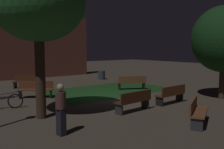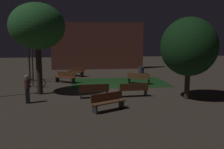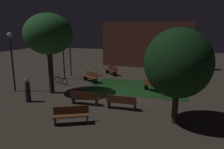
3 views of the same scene
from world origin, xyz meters
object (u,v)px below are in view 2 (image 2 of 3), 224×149
object	(u,v)px
lamp_post_plaza_east	(31,42)
bench_near_trees	(94,90)
bench_lawn_edge	(108,101)
trash_bin	(141,70)
bench_back_row	(134,89)
bench_corner	(66,77)
lamp_post_plaza_west	(29,49)
bench_path_side	(76,71)
pedestrian	(27,88)
tree_back_right	(37,27)
bicycle	(36,83)
tree_left_canopy	(189,47)
bench_front_right	(139,78)

from	to	relation	value
lamp_post_plaza_east	bench_near_trees	bearing A→B (deg)	-54.82
bench_lawn_edge	trash_bin	xyz separation A→B (m)	(4.79, 12.22, -0.12)
trash_bin	bench_back_row	bearing A→B (deg)	-106.81
bench_near_trees	bench_corner	distance (m)	5.83
bench_back_row	lamp_post_plaza_west	distance (m)	9.58
lamp_post_plaza_east	trash_bin	world-z (taller)	lamp_post_plaza_east
bench_path_side	pedestrian	world-z (taller)	pedestrian
bench_near_trees	bench_back_row	bearing A→B (deg)	-0.00
tree_back_right	bicycle	distance (m)	4.69
trash_bin	pedestrian	distance (m)	13.73
bench_back_row	lamp_post_plaza_east	world-z (taller)	lamp_post_plaza_east
lamp_post_plaza_west	trash_bin	size ratio (longest dim) A/B	5.55
bench_near_trees	trash_bin	world-z (taller)	bench_near_trees
lamp_post_plaza_west	trash_bin	bearing A→B (deg)	20.72
bench_corner	pedestrian	world-z (taller)	pedestrian
bicycle	bench_corner	bearing A→B (deg)	36.50
tree_left_canopy	tree_back_right	xyz separation A→B (m)	(-8.95, 2.36, 1.21)
lamp_post_plaza_west	pedestrian	xyz separation A→B (m)	(1.16, -6.41, -1.92)
tree_left_canopy	lamp_post_plaza_east	size ratio (longest dim) A/B	0.99
bench_back_row	trash_bin	xyz separation A→B (m)	(2.89, 9.58, -0.12)
trash_bin	bench_path_side	bearing A→B (deg)	-173.67
bench_path_side	tree_left_canopy	xyz separation A→B (m)	(6.76, -9.71, 2.63)
tree_back_right	lamp_post_plaza_west	size ratio (longest dim) A/B	1.45
bench_near_trees	lamp_post_plaza_east	world-z (taller)	lamp_post_plaza_east
bench_lawn_edge	tree_back_right	world-z (taller)	tree_back_right
bench_path_side	trash_bin	distance (m)	6.62
tree_left_canopy	pedestrian	xyz separation A→B (m)	(-9.26, 0.16, -2.26)
bench_corner	bench_front_right	bearing A→B (deg)	-12.47
lamp_post_plaza_east	trash_bin	distance (m)	10.97
bench_corner	bench_near_trees	bearing A→B (deg)	-69.56
bench_near_trees	bench_front_right	xyz separation A→B (m)	(3.77, 4.18, 0.00)
pedestrian	bench_back_row	bearing A→B (deg)	6.45
lamp_post_plaza_east	lamp_post_plaza_west	bearing A→B (deg)	-89.73
lamp_post_plaza_east	pedestrian	xyz separation A→B (m)	(1.17, -7.66, -2.43)
bench_front_right	lamp_post_plaza_east	size ratio (longest dim) A/B	0.37
bench_corner	lamp_post_plaza_west	xyz separation A→B (m)	(-2.87, 0.24, 2.29)
bench_near_trees	lamp_post_plaza_west	world-z (taller)	lamp_post_plaza_west
bench_path_side	pedestrian	xyz separation A→B (m)	(-2.50, -9.55, 0.37)
pedestrian	lamp_post_plaza_east	bearing A→B (deg)	98.68
bench_near_trees	trash_bin	bearing A→B (deg)	60.88
bench_lawn_edge	pedestrian	size ratio (longest dim) A/B	1.13
bench_path_side	pedestrian	bearing A→B (deg)	-104.66
trash_bin	bench_front_right	bearing A→B (deg)	-106.14
tree_left_canopy	pedestrian	bearing A→B (deg)	179.03
bench_corner	lamp_post_plaza_west	bearing A→B (deg)	175.12
bench_lawn_edge	tree_back_right	size ratio (longest dim) A/B	0.31
bench_lawn_edge	bicycle	size ratio (longest dim) A/B	1.16
bench_lawn_edge	tree_left_canopy	bearing A→B (deg)	19.73
bench_lawn_edge	trash_bin	size ratio (longest dim) A/B	2.52
bench_lawn_edge	lamp_post_plaza_east	distance (m)	11.39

